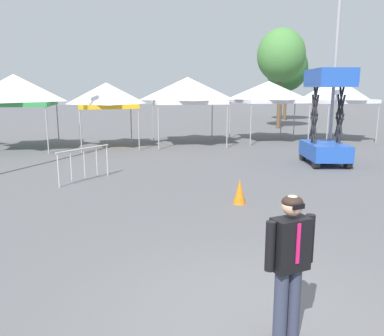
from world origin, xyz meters
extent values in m
plane|color=#5B5B5E|center=(0.00, 0.00, 0.00)|extent=(140.00, 140.00, 0.00)
cylinder|color=#9E9EA3|center=(-3.83, 14.43, 1.15)|extent=(0.06, 0.06, 2.31)
cylinder|color=#9E9EA3|center=(-3.62, 17.65, 1.15)|extent=(0.06, 0.06, 2.31)
pyramid|color=white|center=(-5.34, 16.15, 2.94)|extent=(3.60, 3.60, 1.27)
cube|color=green|center=(-5.34, 16.15, 2.21)|extent=(3.57, 3.57, 0.20)
cylinder|color=#9E9EA3|center=(-2.38, 14.42, 1.09)|extent=(0.06, 0.06, 2.17)
cylinder|color=#9E9EA3|center=(0.29, 14.53, 1.09)|extent=(0.06, 0.06, 2.17)
cylinder|color=#9E9EA3|center=(-2.49, 17.09, 1.09)|extent=(0.06, 0.06, 2.17)
cylinder|color=#9E9EA3|center=(0.19, 17.20, 1.09)|extent=(0.06, 0.06, 2.17)
pyramid|color=white|center=(-1.10, 15.81, 2.69)|extent=(2.92, 2.92, 1.03)
cube|color=yellow|center=(-1.10, 15.81, 2.07)|extent=(2.89, 2.89, 0.20)
cylinder|color=#9E9EA3|center=(1.22, 14.40, 1.17)|extent=(0.06, 0.06, 2.34)
cylinder|color=#9E9EA3|center=(4.60, 14.14, 1.17)|extent=(0.06, 0.06, 2.34)
cylinder|color=#9E9EA3|center=(1.48, 17.79, 1.17)|extent=(0.06, 0.06, 2.34)
cylinder|color=#9E9EA3|center=(4.87, 17.52, 1.17)|extent=(0.06, 0.06, 2.34)
pyramid|color=white|center=(3.04, 15.96, 2.92)|extent=(3.83, 3.83, 1.15)
cube|color=white|center=(3.04, 15.96, 2.24)|extent=(3.79, 3.79, 0.20)
cylinder|color=#9E9EA3|center=(6.06, 14.62, 1.17)|extent=(0.06, 0.06, 2.34)
cylinder|color=#9E9EA3|center=(9.36, 14.57, 1.17)|extent=(0.06, 0.06, 2.34)
cylinder|color=#9E9EA3|center=(6.10, 17.93, 1.17)|extent=(0.06, 0.06, 2.34)
cylinder|color=#9E9EA3|center=(9.41, 17.88, 1.17)|extent=(0.06, 0.06, 2.34)
pyramid|color=white|center=(7.73, 16.25, 2.83)|extent=(3.53, 3.53, 0.98)
cube|color=white|center=(7.73, 16.25, 2.24)|extent=(3.49, 3.49, 0.20)
cylinder|color=#9E9EA3|center=(9.85, 13.58, 1.17)|extent=(0.06, 0.06, 2.33)
cylinder|color=#9E9EA3|center=(12.99, 13.76, 1.17)|extent=(0.06, 0.06, 2.33)
cylinder|color=#9E9EA3|center=(9.66, 16.72, 1.17)|extent=(0.06, 0.06, 2.33)
cylinder|color=#9E9EA3|center=(12.80, 16.90, 1.17)|extent=(0.06, 0.06, 2.33)
pyramid|color=white|center=(11.33, 15.24, 2.93)|extent=(3.49, 3.49, 1.18)
cube|color=white|center=(11.33, 15.24, 2.23)|extent=(3.46, 3.46, 0.20)
cylinder|color=black|center=(6.10, 8.45, 0.24)|extent=(0.29, 0.51, 0.48)
cylinder|color=black|center=(7.25, 8.15, 0.24)|extent=(0.29, 0.51, 0.48)
cylinder|color=black|center=(6.52, 10.12, 0.24)|extent=(0.29, 0.51, 0.48)
cylinder|color=black|center=(7.67, 9.83, 0.24)|extent=(0.29, 0.51, 0.48)
cube|color=blue|center=(6.88, 9.14, 0.54)|extent=(1.92, 2.57, 0.60)
cylinder|color=black|center=(6.41, 9.26, 1.18)|extent=(0.26, 0.76, 1.64)
cylinder|color=black|center=(6.41, 9.26, 1.18)|extent=(0.26, 0.76, 1.64)
cylinder|color=black|center=(7.36, 9.02, 1.18)|extent=(0.26, 0.76, 1.64)
cylinder|color=black|center=(7.36, 9.02, 1.18)|extent=(0.26, 0.76, 1.64)
cylinder|color=black|center=(6.41, 9.26, 1.87)|extent=(0.26, 0.76, 1.64)
cylinder|color=black|center=(6.41, 9.26, 1.87)|extent=(0.26, 0.76, 1.64)
cylinder|color=black|center=(7.36, 9.02, 1.87)|extent=(0.26, 0.76, 1.64)
cylinder|color=black|center=(7.36, 9.02, 1.87)|extent=(0.26, 0.76, 1.64)
cylinder|color=black|center=(6.41, 9.26, 2.56)|extent=(0.26, 0.76, 1.64)
cylinder|color=black|center=(6.41, 9.26, 2.56)|extent=(0.26, 0.76, 1.64)
cylinder|color=black|center=(7.36, 9.02, 2.56)|extent=(0.26, 0.76, 1.64)
cylinder|color=black|center=(7.36, 9.02, 2.56)|extent=(0.26, 0.76, 1.64)
cube|color=blue|center=(6.88, 9.14, 3.03)|extent=(1.82, 2.44, 0.12)
cube|color=blue|center=(6.62, 8.11, 3.36)|extent=(1.30, 0.38, 0.55)
cube|color=blue|center=(7.14, 10.16, 3.36)|extent=(1.30, 0.38, 0.55)
cube|color=blue|center=(6.26, 9.29, 3.36)|extent=(0.59, 2.13, 0.55)
cube|color=blue|center=(7.51, 8.98, 3.36)|extent=(0.59, 2.13, 0.55)
cylinder|color=#33384C|center=(0.14, -0.54, 0.46)|extent=(0.16, 0.16, 0.92)
cylinder|color=#33384C|center=(0.32, -0.50, 0.46)|extent=(0.16, 0.16, 0.92)
cube|color=black|center=(0.23, -0.52, 1.22)|extent=(0.46, 0.31, 0.60)
cylinder|color=black|center=(-0.04, -0.57, 1.24)|extent=(0.11, 0.11, 0.56)
cylinder|color=black|center=(0.49, -0.47, 1.24)|extent=(0.11, 0.11, 0.56)
sphere|color=#D8A884|center=(0.23, -0.52, 1.67)|extent=(0.23, 0.23, 0.23)
ellipsoid|color=black|center=(0.23, -0.52, 1.71)|extent=(0.23, 0.23, 0.14)
cube|color=black|center=(0.25, -0.62, 1.68)|extent=(0.15, 0.05, 0.06)
cube|color=#E51966|center=(0.25, -0.65, 1.27)|extent=(0.05, 0.02, 0.46)
cylinder|color=#9E9EA3|center=(7.81, 10.24, 4.11)|extent=(0.14, 0.14, 8.23)
cylinder|color=brown|center=(15.63, 29.46, 1.61)|extent=(0.28, 0.28, 3.23)
ellipsoid|color=#2D662D|center=(15.63, 29.46, 4.75)|extent=(3.79, 3.79, 4.17)
cylinder|color=brown|center=(11.55, 22.53, 1.94)|extent=(0.28, 0.28, 3.89)
ellipsoid|color=#47843D|center=(11.55, 22.53, 5.27)|extent=(3.44, 3.44, 3.79)
cylinder|color=#B7BABF|center=(-2.15, 8.49, 1.05)|extent=(1.59, 1.45, 0.05)
cylinder|color=#B7BABF|center=(-1.41, 9.16, 0.53)|extent=(0.04, 0.04, 1.05)
cylinder|color=#B7BABF|center=(-2.89, 7.82, 0.53)|extent=(0.04, 0.04, 1.05)
cylinder|color=#B7BABF|center=(-1.76, 8.84, 0.58)|extent=(0.04, 0.04, 0.92)
cylinder|color=#B7BABF|center=(-2.15, 8.49, 0.58)|extent=(0.04, 0.04, 0.92)
cylinder|color=#B7BABF|center=(-2.54, 8.14, 0.58)|extent=(0.04, 0.04, 0.92)
cone|color=orange|center=(1.74, 4.91, 0.32)|extent=(0.32, 0.32, 0.64)
camera|label=1|loc=(-1.84, -4.23, 2.91)|focal=36.73mm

